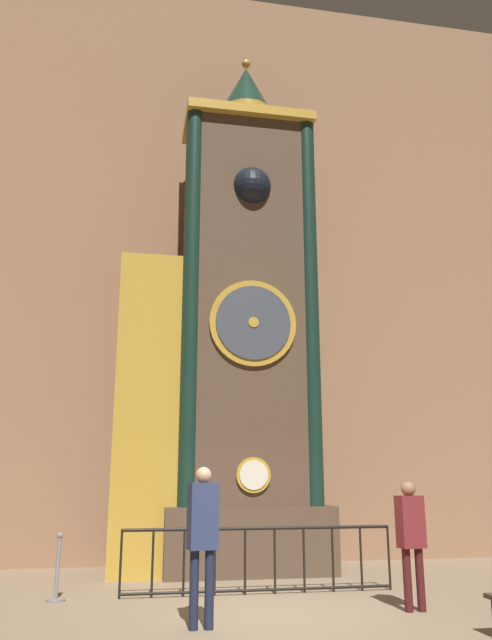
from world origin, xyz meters
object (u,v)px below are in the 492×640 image
(visitor_far, at_px, (411,532))
(stanchion_post, at_px, (57,579))
(visitor_near, at_px, (203,530))
(clock_tower, at_px, (229,333))

(visitor_far, relative_size, stanchion_post, 1.77)
(visitor_near, bearing_deg, stanchion_post, 121.63)
(visitor_near, height_order, stanchion_post, visitor_near)
(visitor_near, distance_m, stanchion_post, 2.89)
(stanchion_post, bearing_deg, visitor_near, -48.56)
(clock_tower, distance_m, visitor_far, 5.48)
(clock_tower, relative_size, visitor_near, 5.97)
(clock_tower, bearing_deg, visitor_far, -63.08)
(visitor_far, bearing_deg, clock_tower, 110.65)
(stanchion_post, bearing_deg, visitor_far, -18.73)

